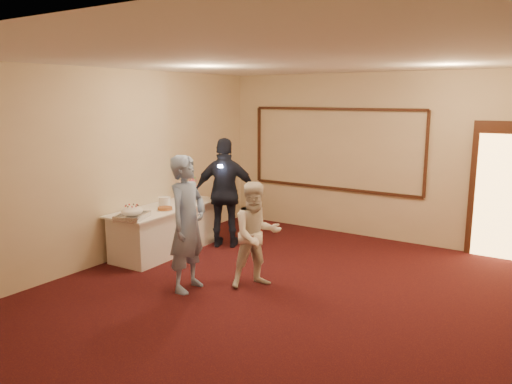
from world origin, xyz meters
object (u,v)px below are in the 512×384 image
(woman, at_px, (256,235))
(guest, at_px, (226,193))
(plate_stack_b, at_px, (184,200))
(man, at_px, (188,224))
(buffet_table, at_px, (167,229))
(cupcake_stand, at_px, (193,189))
(pavlova_tray, at_px, (132,213))
(tart, at_px, (165,209))
(plate_stack_a, at_px, (165,202))

(woman, relative_size, guest, 0.77)
(plate_stack_b, xyz_separation_m, man, (1.25, -1.35, 0.06))
(buffet_table, relative_size, cupcake_stand, 5.32)
(plate_stack_b, xyz_separation_m, woman, (1.94, -0.74, -0.12))
(pavlova_tray, relative_size, tart, 2.24)
(plate_stack_a, distance_m, man, 1.79)
(plate_stack_a, distance_m, woman, 2.18)
(buffet_table, xyz_separation_m, tart, (0.18, -0.21, 0.41))
(woman, distance_m, guest, 1.95)
(pavlova_tray, height_order, man, man)
(plate_stack_b, distance_m, guest, 0.72)
(cupcake_stand, height_order, plate_stack_b, cupcake_stand)
(pavlova_tray, bearing_deg, plate_stack_b, 88.99)
(plate_stack_b, bearing_deg, woman, -20.89)
(cupcake_stand, relative_size, plate_stack_a, 1.97)
(plate_stack_b, bearing_deg, man, -47.20)
(plate_stack_a, xyz_separation_m, man, (1.43, -1.07, 0.06))
(cupcake_stand, relative_size, woman, 0.28)
(plate_stack_a, height_order, woman, woman)
(pavlova_tray, height_order, plate_stack_a, pavlova_tray)
(plate_stack_b, xyz_separation_m, tart, (0.01, -0.47, -0.06))
(pavlova_tray, relative_size, plate_stack_b, 3.07)
(pavlova_tray, height_order, guest, guest)
(pavlova_tray, xyz_separation_m, woman, (1.97, 0.40, -0.13))
(buffet_table, distance_m, pavlova_tray, 1.02)
(pavlova_tray, relative_size, man, 0.33)
(woman, bearing_deg, buffet_table, 113.20)
(buffet_table, height_order, man, man)
(pavlova_tray, height_order, woman, woman)
(plate_stack_a, bearing_deg, tart, -45.54)
(pavlova_tray, height_order, tart, pavlova_tray)
(man, bearing_deg, pavlova_tray, 74.57)
(buffet_table, relative_size, pavlova_tray, 3.53)
(plate_stack_b, xyz_separation_m, guest, (0.48, 0.53, 0.09))
(plate_stack_b, bearing_deg, plate_stack_a, -123.53)
(tart, height_order, man, man)
(cupcake_stand, bearing_deg, plate_stack_b, -61.15)
(pavlova_tray, xyz_separation_m, tart, (0.03, 0.68, -0.06))
(woman, height_order, guest, guest)
(tart, bearing_deg, buffet_table, 129.76)
(plate_stack_a, relative_size, man, 0.11)
(buffet_table, xyz_separation_m, plate_stack_b, (0.17, 0.25, 0.46))
(buffet_table, relative_size, guest, 1.13)
(buffet_table, relative_size, plate_stack_b, 10.83)
(cupcake_stand, height_order, tart, cupcake_stand)
(pavlova_tray, bearing_deg, man, -8.98)
(man, height_order, woman, man)
(plate_stack_a, height_order, plate_stack_b, plate_stack_a)
(man, distance_m, guest, 2.02)
(tart, height_order, guest, guest)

